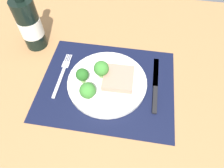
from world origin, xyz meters
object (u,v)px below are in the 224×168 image
at_px(steak, 118,78).
at_px(knife, 155,88).
at_px(plate, 107,82).
at_px(fork, 62,74).
at_px(wine_bottle, 29,23).

bearing_deg(steak, knife, -1.97).
bearing_deg(knife, steak, 175.41).
bearing_deg(plate, steak, 14.97).
bearing_deg(plate, fork, 174.97).
bearing_deg(fork, wine_bottle, 139.05).
xyz_separation_m(fork, knife, (0.32, -0.01, 0.00)).
height_order(fork, knife, knife).
relative_size(knife, wine_bottle, 0.79).
distance_m(steak, wine_bottle, 0.37).
xyz_separation_m(plate, steak, (0.04, 0.01, 0.02)).
bearing_deg(fork, steak, 0.76).
xyz_separation_m(steak, wine_bottle, (-0.34, 0.14, 0.07)).
bearing_deg(fork, plate, -2.93).
relative_size(plate, fork, 1.38).
relative_size(plate, wine_bottle, 0.91).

